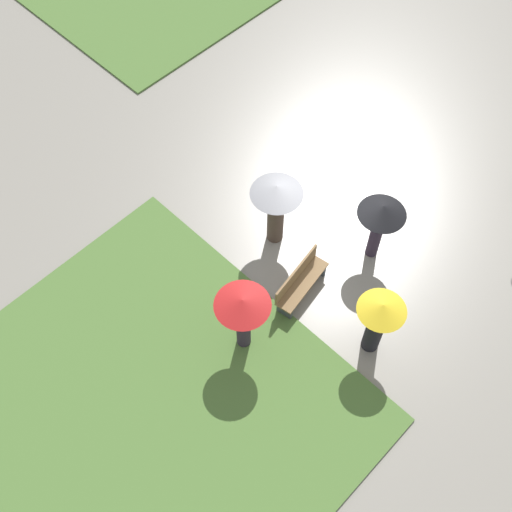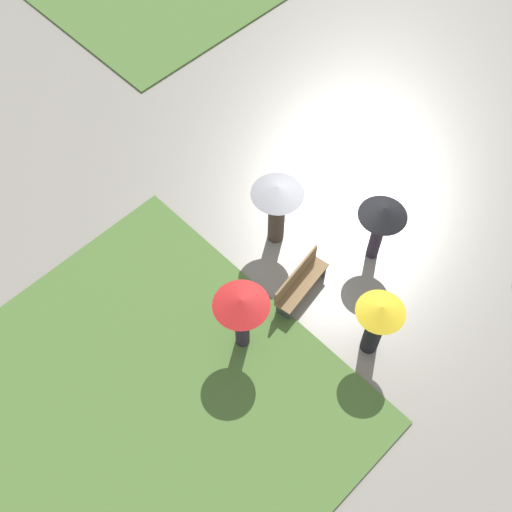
{
  "view_description": "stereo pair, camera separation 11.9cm",
  "coord_description": "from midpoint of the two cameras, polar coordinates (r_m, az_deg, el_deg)",
  "views": [
    {
      "loc": [
        -6.97,
        -5.03,
        12.88
      ],
      "look_at": [
        -1.65,
        0.18,
        1.07
      ],
      "focal_mm": 45.0,
      "sensor_mm": 36.0,
      "label": 1
    },
    {
      "loc": [
        -6.88,
        -5.12,
        12.88
      ],
      "look_at": [
        -1.65,
        0.18,
        1.07
      ],
      "focal_mm": 45.0,
      "sensor_mm": 36.0,
      "label": 2
    }
  ],
  "objects": [
    {
      "name": "crowd_person_grey",
      "position": [
        14.39,
        1.58,
        4.89
      ],
      "size": [
        1.2,
        1.2,
        1.95
      ],
      "rotation": [
        0.0,
        0.0,
        5.43
      ],
      "color": "#47382D",
      "rests_on": "ground_plane"
    },
    {
      "name": "ground_plane",
      "position": [
        15.48,
        4.54,
        1.18
      ],
      "size": [
        90.0,
        90.0,
        0.0
      ],
      "primitive_type": "plane",
      "color": "gray"
    },
    {
      "name": "crowd_person_red",
      "position": [
        12.85,
        -1.45,
        -4.91
      ],
      "size": [
        1.16,
        1.16,
        1.94
      ],
      "rotation": [
        0.0,
        0.0,
        2.68
      ],
      "color": "#2D2333",
      "rests_on": "ground_plane"
    },
    {
      "name": "lawn_patch_near",
      "position": [
        13.71,
        -12.11,
        -15.06
      ],
      "size": [
        8.69,
        8.17,
        0.06
      ],
      "color": "#4C7033",
      "rests_on": "ground_plane"
    },
    {
      "name": "crowd_person_yellow",
      "position": [
        13.24,
        10.59,
        -5.5
      ],
      "size": [
        1.01,
        1.01,
        1.85
      ],
      "rotation": [
        0.0,
        0.0,
        4.91
      ],
      "color": "black",
      "rests_on": "ground_plane"
    },
    {
      "name": "park_bench",
      "position": [
        14.37,
        3.68,
        -2.26
      ],
      "size": [
        1.63,
        0.66,
        0.9
      ],
      "rotation": [
        0.0,
        0.0,
        0.15
      ],
      "color": "brown",
      "rests_on": "ground_plane"
    },
    {
      "name": "crowd_person_black",
      "position": [
        14.33,
        10.81,
        3.46
      ],
      "size": [
        1.09,
        1.09,
        1.84
      ],
      "rotation": [
        0.0,
        0.0,
        1.38
      ],
      "color": "#2D2333",
      "rests_on": "ground_plane"
    }
  ]
}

